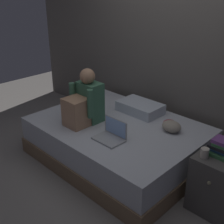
# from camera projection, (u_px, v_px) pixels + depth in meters

# --- Properties ---
(ground_plane) EXTENTS (8.00, 8.00, 0.00)m
(ground_plane) POSITION_uv_depth(u_px,v_px,m) (112.00, 175.00, 3.40)
(ground_plane) COLOR gray
(wall_back) EXTENTS (5.60, 0.10, 2.70)m
(wall_back) POSITION_uv_depth(u_px,v_px,m) (180.00, 43.00, 3.62)
(wall_back) COLOR #605B56
(wall_back) RESTS_ON ground_plane
(bed) EXTENTS (2.00, 1.50, 0.48)m
(bed) POSITION_uv_depth(u_px,v_px,m) (117.00, 141.00, 3.62)
(bed) COLOR #7A6047
(bed) RESTS_ON ground_plane
(nightstand) EXTENTS (0.44, 0.46, 0.58)m
(nightstand) POSITION_uv_depth(u_px,v_px,m) (219.00, 183.00, 2.79)
(nightstand) COLOR #474442
(nightstand) RESTS_ON ground_plane
(person_sitting) EXTENTS (0.39, 0.44, 0.66)m
(person_sitting) POSITION_uv_depth(u_px,v_px,m) (84.00, 103.00, 3.46)
(person_sitting) COLOR #38664C
(person_sitting) RESTS_ON bed
(laptop) EXTENTS (0.32, 0.23, 0.22)m
(laptop) POSITION_uv_depth(u_px,v_px,m) (111.00, 134.00, 3.16)
(laptop) COLOR #9EA0A5
(laptop) RESTS_ON bed
(pillow) EXTENTS (0.56, 0.36, 0.13)m
(pillow) POSITION_uv_depth(u_px,v_px,m) (140.00, 107.00, 3.80)
(pillow) COLOR silver
(pillow) RESTS_ON bed
(book_stack) EXTENTS (0.23, 0.18, 0.16)m
(book_stack) POSITION_uv_depth(u_px,v_px,m) (222.00, 148.00, 2.67)
(book_stack) COLOR #387042
(book_stack) RESTS_ON nightstand
(mug) EXTENTS (0.08, 0.08, 0.09)m
(mug) POSITION_uv_depth(u_px,v_px,m) (205.00, 153.00, 2.66)
(mug) COLOR #BCB2A3
(mug) RESTS_ON nightstand
(clothes_pile) EXTENTS (0.26, 0.24, 0.12)m
(clothes_pile) POSITION_uv_depth(u_px,v_px,m) (171.00, 126.00, 3.35)
(clothes_pile) COLOR gray
(clothes_pile) RESTS_ON bed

